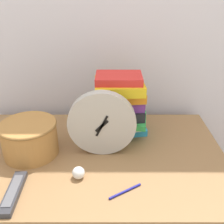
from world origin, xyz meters
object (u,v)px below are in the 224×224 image
at_px(book_stack, 120,104).
at_px(crumpled_paper_ball, 79,173).
at_px(basket, 30,137).
at_px(tv_remote, 13,193).
at_px(pen, 125,191).
at_px(desk_clock, 102,124).

distance_m(book_stack, crumpled_paper_ball, 0.36).
height_order(basket, tv_remote, basket).
distance_m(crumpled_paper_ball, pen, 0.18).
relative_size(desk_clock, tv_remote, 1.38).
relative_size(basket, crumpled_paper_ball, 5.02).
bearing_deg(book_stack, desk_clock, -116.57).
bearing_deg(desk_clock, crumpled_paper_ball, -117.02).
bearing_deg(book_stack, pen, -88.54).
bearing_deg(crumpled_paper_ball, book_stack, 63.20).
bearing_deg(pen, desk_clock, 110.05).
distance_m(desk_clock, pen, 0.28).
relative_size(book_stack, basket, 1.28).
distance_m(desk_clock, tv_remote, 0.39).
distance_m(desk_clock, crumpled_paper_ball, 0.21).
xyz_separation_m(basket, tv_remote, (0.00, -0.24, -0.06)).
height_order(desk_clock, basket, desk_clock).
bearing_deg(pen, tv_remote, -177.96).
height_order(basket, crumpled_paper_ball, basket).
xyz_separation_m(tv_remote, pen, (0.37, 0.01, -0.01)).
relative_size(tv_remote, pen, 1.75).
height_order(book_stack, tv_remote, book_stack).
bearing_deg(desk_clock, tv_remote, -139.72).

